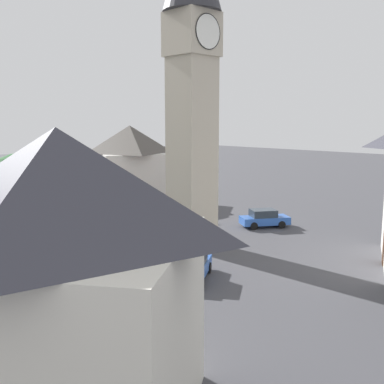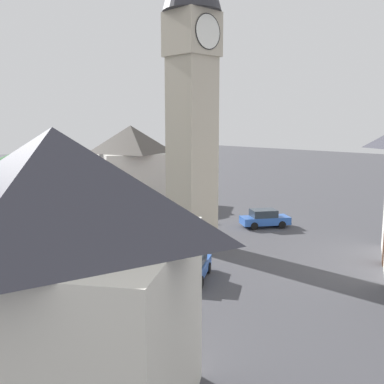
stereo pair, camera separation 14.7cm
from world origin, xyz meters
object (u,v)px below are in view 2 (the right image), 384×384
(car_silver_kerb, at_px, (191,266))
(road_sign, at_px, (90,216))
(clock_tower, at_px, (192,50))
(building_terrace_right, at_px, (59,282))
(car_blue_kerb, at_px, (265,218))
(tree, at_px, (23,193))
(pedestrian, at_px, (198,210))
(car_red_corner, at_px, (120,250))
(car_white_side, at_px, (164,215))
(building_shop_left, at_px, (131,162))

(car_silver_kerb, relative_size, road_sign, 1.55)
(clock_tower, bearing_deg, building_terrace_right, -144.01)
(car_blue_kerb, bearing_deg, tree, 166.09)
(pedestrian, bearing_deg, tree, -176.06)
(car_red_corner, distance_m, pedestrian, 13.18)
(clock_tower, xyz_separation_m, car_red_corner, (-6.18, 0.26, -13.08))
(car_white_side, bearing_deg, car_silver_kerb, -124.01)
(clock_tower, xyz_separation_m, car_silver_kerb, (-5.15, -5.35, -13.08))
(car_blue_kerb, distance_m, car_silver_kerb, 14.34)
(pedestrian, height_order, tree, tree)
(road_sign, bearing_deg, building_shop_left, 44.19)
(road_sign, bearing_deg, building_terrace_right, -122.89)
(car_silver_kerb, bearing_deg, road_sign, 88.24)
(car_red_corner, relative_size, tree, 0.63)
(tree, bearing_deg, pedestrian, 3.94)
(car_silver_kerb, bearing_deg, tree, 119.22)
(tree, distance_m, road_sign, 6.59)
(car_silver_kerb, xyz_separation_m, pedestrian, (11.07, 10.85, 0.25))
(pedestrian, relative_size, road_sign, 0.60)
(car_blue_kerb, height_order, pedestrian, pedestrian)
(clock_tower, distance_m, building_shop_left, 22.62)
(car_white_side, xyz_separation_m, building_shop_left, (5.24, 12.11, 3.57))
(car_blue_kerb, bearing_deg, building_terrace_right, -154.73)
(car_blue_kerb, relative_size, building_shop_left, 0.43)
(tree, height_order, road_sign, tree)
(tree, distance_m, building_terrace_right, 17.45)
(building_shop_left, relative_size, road_sign, 3.67)
(car_blue_kerb, bearing_deg, clock_tower, 177.91)
(car_red_corner, bearing_deg, car_blue_kerb, -2.24)
(car_red_corner, distance_m, building_shop_left, 23.75)
(car_silver_kerb, height_order, building_terrace_right, building_terrace_right)
(clock_tower, distance_m, car_blue_kerb, 15.48)
(building_terrace_right, xyz_separation_m, road_sign, (11.76, 18.19, -2.62))
(car_blue_kerb, bearing_deg, car_red_corner, 177.76)
(car_silver_kerb, bearing_deg, clock_tower, 46.07)
(car_white_side, bearing_deg, road_sign, -176.03)
(road_sign, bearing_deg, car_silver_kerb, -91.76)
(car_blue_kerb, xyz_separation_m, road_sign, (-13.07, 6.47, 1.14))
(car_blue_kerb, xyz_separation_m, building_terrace_right, (-24.83, -11.72, 3.76))
(clock_tower, xyz_separation_m, car_blue_kerb, (8.27, -0.30, -13.08))
(car_white_side, relative_size, pedestrian, 2.64)
(car_silver_kerb, distance_m, building_terrace_right, 13.74)
(clock_tower, distance_m, car_silver_kerb, 15.04)
(car_white_side, bearing_deg, tree, -170.23)
(clock_tower, height_order, road_sign, clock_tower)
(car_silver_kerb, xyz_separation_m, building_terrace_right, (-11.41, -6.68, 3.76))
(clock_tower, height_order, car_silver_kerb, clock_tower)
(car_blue_kerb, bearing_deg, car_white_side, 127.07)
(car_red_corner, height_order, tree, tree)
(building_terrace_right, distance_m, road_sign, 21.82)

